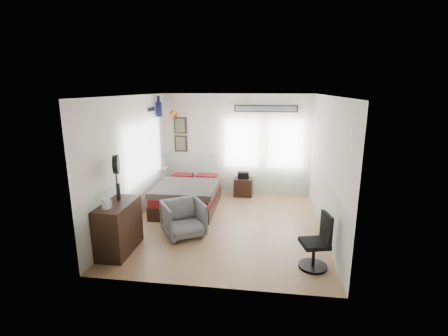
{
  "coord_description": "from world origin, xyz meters",
  "views": [
    {
      "loc": [
        0.82,
        -6.38,
        2.85
      ],
      "look_at": [
        -0.1,
        0.4,
        1.15
      ],
      "focal_mm": 26.0,
      "sensor_mm": 36.0,
      "label": 1
    }
  ],
  "objects": [
    {
      "name": "task_chair",
      "position": [
        1.67,
        -1.48,
        0.38
      ],
      "size": [
        0.5,
        0.5,
        0.93
      ],
      "rotation": [
        0.0,
        0.0,
        0.25
      ],
      "color": "black",
      "rests_on": "ground_plane"
    },
    {
      "name": "bottle",
      "position": [
        -1.81,
        -1.15,
        1.04
      ],
      "size": [
        0.07,
        0.07,
        0.28
      ],
      "primitive_type": "cylinder",
      "color": "black",
      "rests_on": "dresser"
    },
    {
      "name": "black_bag",
      "position": [
        0.21,
        1.98,
        0.57
      ],
      "size": [
        0.31,
        0.21,
        0.18
      ],
      "primitive_type": "cube",
      "rotation": [
        0.0,
        0.0,
        0.07
      ],
      "color": "black",
      "rests_on": "nightstand"
    },
    {
      "name": "stand_fan",
      "position": [
        -1.75,
        -1.27,
        1.55
      ],
      "size": [
        0.19,
        0.33,
        0.84
      ],
      "rotation": [
        0.0,
        0.0,
        0.32
      ],
      "color": "black",
      "rests_on": "dresser"
    },
    {
      "name": "bed",
      "position": [
        -1.05,
        0.89,
        0.31
      ],
      "size": [
        1.45,
        1.98,
        0.63
      ],
      "rotation": [
        0.0,
        0.0,
        0.01
      ],
      "color": "black",
      "rests_on": "ground_plane"
    },
    {
      "name": "ground_plane",
      "position": [
        0.0,
        0.0,
        -0.01
      ],
      "size": [
        4.0,
        4.5,
        0.01
      ],
      "primitive_type": "cube",
      "color": "olive"
    },
    {
      "name": "wall_decor",
      "position": [
        -1.1,
        1.96,
        2.1
      ],
      "size": [
        3.55,
        1.32,
        1.44
      ],
      "color": "#342415",
      "rests_on": "room_shell"
    },
    {
      "name": "dresser",
      "position": [
        -1.74,
        -1.38,
        0.45
      ],
      "size": [
        0.48,
        1.0,
        0.9
      ],
      "primitive_type": "cube",
      "color": "black",
      "rests_on": "ground_plane"
    },
    {
      "name": "kettle",
      "position": [
        -1.8,
        -1.64,
        0.99
      ],
      "size": [
        0.16,
        0.14,
        0.19
      ],
      "rotation": [
        0.0,
        0.0,
        -0.36
      ],
      "color": "silver",
      "rests_on": "dresser"
    },
    {
      "name": "armchair",
      "position": [
        -0.77,
        -0.61,
        0.35
      ],
      "size": [
        1.04,
        1.05,
        0.7
      ],
      "primitive_type": "imported",
      "rotation": [
        0.0,
        0.0,
        0.57
      ],
      "color": "slate",
      "rests_on": "ground_plane"
    },
    {
      "name": "room_shell",
      "position": [
        -0.08,
        0.19,
        1.61
      ],
      "size": [
        4.02,
        4.52,
        2.71
      ],
      "color": "silver",
      "rests_on": "ground_plane"
    },
    {
      "name": "nightstand",
      "position": [
        0.21,
        1.98,
        0.24
      ],
      "size": [
        0.49,
        0.39,
        0.48
      ],
      "primitive_type": "cube",
      "rotation": [
        0.0,
        0.0,
        -0.0
      ],
      "color": "black",
      "rests_on": "ground_plane"
    }
  ]
}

